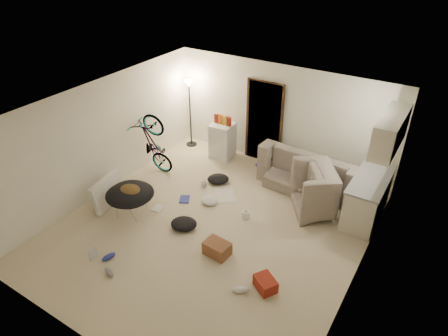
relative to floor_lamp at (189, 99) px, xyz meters
The scene contains 39 objects.
floor 3.81m from the floor_lamp, 47.83° to the right, with size 5.50×6.00×0.02m, color beige.
ceiling 3.77m from the floor_lamp, 47.83° to the right, with size 5.50×6.00×0.02m, color white.
wall_back 2.43m from the floor_lamp, ahead, with size 5.50×0.02×2.50m, color white.
wall_front 6.15m from the floor_lamp, 67.02° to the right, with size 5.50×0.02×2.50m, color white.
wall_left 2.67m from the floor_lamp, 97.74° to the right, with size 0.02×6.00×2.50m, color white.
wall_right 5.80m from the floor_lamp, 27.18° to the right, with size 0.02×6.00×2.50m, color white.
doorway 2.05m from the floor_lamp, ahead, with size 0.85×0.10×2.04m, color black.
door_trim 2.04m from the floor_lamp, ahead, with size 0.97×0.04×2.10m, color #372413.
floor_lamp is the anchor object (origin of this frame).
kitchen_counter 4.95m from the floor_lamp, ahead, with size 0.60×1.50×0.88m, color beige.
counter_top 4.89m from the floor_lamp, ahead, with size 0.64×1.54×0.04m, color gray.
kitchen_uppers 5.04m from the floor_lamp, ahead, with size 0.38×1.40×0.65m, color beige.
sofa 3.62m from the floor_lamp, ahead, with size 2.30×0.90×0.67m, color #3A423B.
armchair 4.33m from the floor_lamp, 11.10° to the right, with size 1.14×0.99×0.74m, color #3A423B.
bicycle 1.83m from the floor_lamp, 86.43° to the right, with size 0.57×1.62×0.85m, color black.
book_asset 4.84m from the floor_lamp, 76.78° to the right, with size 0.17×0.23×0.02m, color maroon.
mini_fridge 1.36m from the floor_lamp, ahead, with size 0.54×0.54×0.91m, color white.
snack_box_0 0.94m from the floor_lamp, ahead, with size 0.10×0.07×0.30m, color maroon.
snack_box_1 1.06m from the floor_lamp, ahead, with size 0.10×0.07×0.30m, color #CD5B19.
snack_box_2 1.17m from the floor_lamp, ahead, with size 0.10×0.07×0.30m, color gold.
snack_box_3 1.29m from the floor_lamp, ahead, with size 0.10×0.07×0.30m, color maroon.
saucer_chair 3.34m from the floor_lamp, 76.24° to the right, with size 0.97×0.97×0.69m.
hoodie 3.33m from the floor_lamp, 75.51° to the right, with size 0.48×0.40×0.22m, color #543B1D.
sofa_drape 2.65m from the floor_lamp, ahead, with size 0.56×0.46×0.28m, color black.
tv_box 3.26m from the floor_lamp, 88.16° to the right, with size 0.11×0.93×0.61m, color silver.
drink_case_a 4.45m from the floor_lamp, 47.84° to the right, with size 0.45×0.32×0.26m, color brown.
drink_case_b 5.40m from the floor_lamp, 40.78° to the right, with size 0.37×0.27×0.22m, color maroon.
juicer 3.66m from the floor_lamp, 35.37° to the right, with size 0.16×0.16×0.24m.
newspaper 2.84m from the floor_lamp, 37.47° to the right, with size 0.47×0.62×0.01m, color silver.
book_blue 2.86m from the floor_lamp, 57.52° to the right, with size 0.20×0.28×0.03m, color #2A339A.
book_white 3.20m from the floor_lamp, 68.18° to the right, with size 0.19×0.25×0.02m, color silver.
shoe_0 2.48m from the floor_lamp, ahead, with size 0.25×0.10×0.09m, color #2A339A.
shoe_1 2.42m from the floor_lamp, 46.36° to the right, with size 0.27×0.11×0.10m, color slate.
shoe_2 4.68m from the floor_lamp, 73.14° to the right, with size 0.27×0.11×0.10m, color #2A339A.
shoe_3 5.01m from the floor_lamp, 70.83° to the right, with size 0.26×0.11×0.10m, color slate.
shoe_4 5.38m from the floor_lamp, 45.30° to the right, with size 0.28×0.11×0.10m, color white.
clothes_lump_a 3.69m from the floor_lamp, 56.48° to the right, with size 0.52×0.45×0.17m, color black.
clothes_lump_b 2.34m from the floor_lamp, 35.98° to the right, with size 0.50×0.43×0.15m, color black.
clothes_lump_c 2.99m from the floor_lamp, 45.85° to the right, with size 0.38×0.33×0.12m, color silver.
Camera 1 is at (3.44, -5.03, 5.11)m, focal length 32.00 mm.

